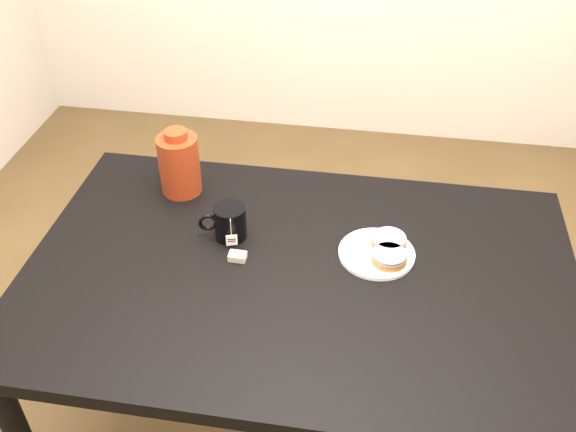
{
  "coord_description": "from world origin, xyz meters",
  "views": [
    {
      "loc": [
        0.16,
        -1.18,
        1.86
      ],
      "look_at": [
        -0.05,
        0.14,
        0.81
      ],
      "focal_mm": 40.0,
      "sensor_mm": 36.0,
      "label": 1
    }
  ],
  "objects_px": {
    "bagel_front": "(389,257)",
    "plate": "(377,253)",
    "teabag_pouch": "(237,256)",
    "table": "(299,294)",
    "bagel_package": "(179,164)",
    "mug": "(229,222)",
    "bagel_back": "(389,241)"
  },
  "relations": [
    {
      "from": "plate",
      "to": "mug",
      "type": "bearing_deg",
      "value": 177.91
    },
    {
      "from": "bagel_front",
      "to": "bagel_package",
      "type": "height_order",
      "value": "bagel_package"
    },
    {
      "from": "table",
      "to": "bagel_package",
      "type": "relative_size",
      "value": 6.97
    },
    {
      "from": "bagel_front",
      "to": "plate",
      "type": "bearing_deg",
      "value": 137.32
    },
    {
      "from": "bagel_back",
      "to": "mug",
      "type": "height_order",
      "value": "mug"
    },
    {
      "from": "plate",
      "to": "bagel_front",
      "type": "bearing_deg",
      "value": -42.68
    },
    {
      "from": "mug",
      "to": "teabag_pouch",
      "type": "xyz_separation_m",
      "value": [
        0.04,
        -0.09,
        -0.04
      ]
    },
    {
      "from": "plate",
      "to": "teabag_pouch",
      "type": "bearing_deg",
      "value": -168.3
    },
    {
      "from": "plate",
      "to": "table",
      "type": "bearing_deg",
      "value": -154.43
    },
    {
      "from": "bagel_back",
      "to": "bagel_package",
      "type": "height_order",
      "value": "bagel_package"
    },
    {
      "from": "plate",
      "to": "bagel_package",
      "type": "height_order",
      "value": "bagel_package"
    },
    {
      "from": "plate",
      "to": "bagel_front",
      "type": "distance_m",
      "value": 0.05
    },
    {
      "from": "table",
      "to": "teabag_pouch",
      "type": "xyz_separation_m",
      "value": [
        -0.16,
        0.02,
        0.09
      ]
    },
    {
      "from": "plate",
      "to": "bagel_front",
      "type": "relative_size",
      "value": 1.56
    },
    {
      "from": "plate",
      "to": "bagel_back",
      "type": "xyz_separation_m",
      "value": [
        0.03,
        0.03,
        0.02
      ]
    },
    {
      "from": "bagel_back",
      "to": "bagel_package",
      "type": "distance_m",
      "value": 0.64
    },
    {
      "from": "teabag_pouch",
      "to": "bagel_package",
      "type": "bearing_deg",
      "value": 129.98
    },
    {
      "from": "bagel_front",
      "to": "mug",
      "type": "xyz_separation_m",
      "value": [
        -0.43,
        0.04,
        0.02
      ]
    },
    {
      "from": "mug",
      "to": "bagel_package",
      "type": "bearing_deg",
      "value": 119.15
    },
    {
      "from": "plate",
      "to": "bagel_back",
      "type": "relative_size",
      "value": 1.71
    },
    {
      "from": "mug",
      "to": "teabag_pouch",
      "type": "height_order",
      "value": "mug"
    },
    {
      "from": "plate",
      "to": "bagel_back",
      "type": "height_order",
      "value": "bagel_back"
    },
    {
      "from": "plate",
      "to": "bagel_package",
      "type": "distance_m",
      "value": 0.62
    },
    {
      "from": "plate",
      "to": "mug",
      "type": "height_order",
      "value": "mug"
    },
    {
      "from": "bagel_front",
      "to": "teabag_pouch",
      "type": "distance_m",
      "value": 0.39
    },
    {
      "from": "plate",
      "to": "mug",
      "type": "xyz_separation_m",
      "value": [
        -0.39,
        0.01,
        0.04
      ]
    },
    {
      "from": "plate",
      "to": "teabag_pouch",
      "type": "height_order",
      "value": "teabag_pouch"
    },
    {
      "from": "teabag_pouch",
      "to": "plate",
      "type": "bearing_deg",
      "value": 11.7
    },
    {
      "from": "teabag_pouch",
      "to": "bagel_package",
      "type": "relative_size",
      "value": 0.22
    },
    {
      "from": "table",
      "to": "bagel_package",
      "type": "xyz_separation_m",
      "value": [
        -0.39,
        0.29,
        0.18
      ]
    },
    {
      "from": "bagel_back",
      "to": "teabag_pouch",
      "type": "distance_m",
      "value": 0.4
    },
    {
      "from": "table",
      "to": "bagel_package",
      "type": "height_order",
      "value": "bagel_package"
    }
  ]
}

